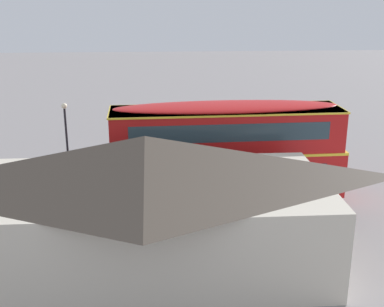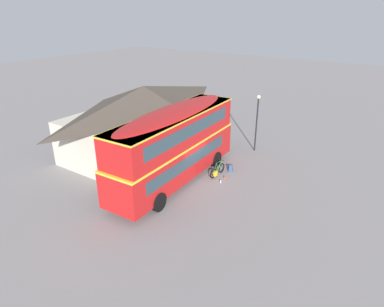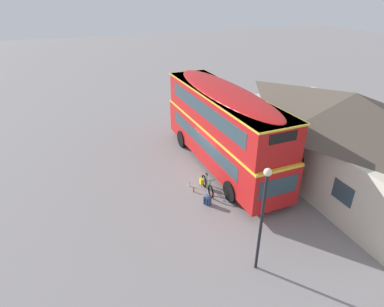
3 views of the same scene
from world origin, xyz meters
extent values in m
plane|color=gray|center=(0.00, 0.00, 0.00)|extent=(120.00, 120.00, 0.00)
cylinder|color=black|center=(2.76, 1.96, 0.55)|extent=(1.11, 0.32, 1.10)
cylinder|color=black|center=(2.85, -0.42, 0.55)|extent=(1.11, 0.32, 1.10)
cylinder|color=black|center=(-3.91, 1.71, 0.55)|extent=(1.11, 0.32, 1.10)
cylinder|color=black|center=(-3.82, -0.67, 0.55)|extent=(1.11, 0.32, 1.10)
cube|color=red|center=(-0.53, 0.65, 1.52)|extent=(10.85, 2.90, 2.10)
cube|color=yellow|center=(-0.53, 0.65, 2.60)|extent=(10.87, 2.92, 0.12)
cube|color=red|center=(-0.53, 0.65, 3.58)|extent=(10.52, 2.84, 1.90)
ellipsoid|color=red|center=(-0.53, 0.65, 4.61)|extent=(10.31, 2.78, 0.36)
cube|color=#2D424C|center=(4.83, 0.85, 1.77)|extent=(0.14, 2.05, 0.90)
cube|color=black|center=(4.69, 0.84, 4.10)|extent=(0.11, 1.38, 0.44)
cube|color=#2D424C|center=(-0.68, -0.60, 1.82)|extent=(8.39, 0.35, 0.76)
cube|color=#2D424C|center=(-0.48, -0.57, 3.73)|extent=(8.82, 0.37, 0.80)
cube|color=#2D424C|center=(-0.77, 1.88, 1.82)|extent=(8.39, 0.35, 0.76)
cube|color=#2D424C|center=(-0.57, 1.86, 3.73)|extent=(8.82, 0.37, 0.80)
cube|color=yellow|center=(-0.53, 0.65, 4.49)|extent=(10.63, 2.92, 0.08)
torus|color=black|center=(2.22, -1.22, 0.34)|extent=(0.68, 0.11, 0.68)
torus|color=black|center=(1.20, -1.17, 0.34)|extent=(0.68, 0.11, 0.68)
cylinder|color=#B2B2B7|center=(2.22, -1.22, 0.34)|extent=(0.05, 0.10, 0.05)
cylinder|color=#B2B2B7|center=(1.20, -1.17, 0.34)|extent=(0.05, 0.10, 0.05)
cylinder|color=#2D6B38|center=(1.95, -1.20, 0.60)|extent=(0.46, 0.06, 0.65)
cylinder|color=#2D6B38|center=(1.88, -1.20, 0.93)|extent=(0.57, 0.06, 0.08)
cylinder|color=#2D6B38|center=(1.66, -1.19, 0.62)|extent=(0.18, 0.04, 0.68)
cylinder|color=#2D6B38|center=(1.47, -1.18, 0.31)|extent=(0.53, 0.06, 0.09)
cylinder|color=#2D6B38|center=(1.40, -1.17, 0.65)|extent=(0.41, 0.05, 0.63)
cylinder|color=#2D6B38|center=(2.19, -1.21, 0.63)|extent=(0.09, 0.04, 0.57)
cylinder|color=black|center=(2.16, -1.21, 0.96)|extent=(0.05, 0.46, 0.03)
ellipsoid|color=black|center=(1.57, -1.18, 0.99)|extent=(0.26, 0.11, 0.06)
cube|color=yellow|center=(1.21, -1.33, 0.36)|extent=(0.29, 0.15, 0.32)
cylinder|color=green|center=(1.95, -1.20, 0.60)|extent=(0.07, 0.07, 0.18)
cube|color=#2D4C7A|center=(2.74, -1.62, 0.24)|extent=(0.40, 0.37, 0.47)
ellipsoid|color=#2D4C7A|center=(2.74, -1.62, 0.47)|extent=(0.38, 0.36, 0.10)
cube|color=navy|center=(2.67, -1.51, 0.16)|extent=(0.21, 0.16, 0.16)
cylinder|color=black|center=(2.74, -1.78, 0.24)|extent=(0.05, 0.05, 0.38)
cylinder|color=black|center=(2.89, -1.68, 0.24)|extent=(0.05, 0.05, 0.38)
cylinder|color=#D84C33|center=(1.50, -1.88, 0.11)|extent=(0.08, 0.08, 0.21)
cylinder|color=black|center=(1.50, -1.88, 0.23)|extent=(0.05, 0.05, 0.03)
cylinder|color=silver|center=(0.90, -1.91, 0.11)|extent=(0.08, 0.08, 0.21)
cylinder|color=black|center=(0.90, -1.91, 0.22)|extent=(0.05, 0.05, 0.03)
cube|color=beige|center=(3.00, 6.21, 1.60)|extent=(12.79, 6.16, 3.20)
pyramid|color=#4C4238|center=(3.00, 6.21, 4.06)|extent=(13.20, 6.56, 1.71)
cube|color=#3D2319|center=(3.01, 3.16, 1.05)|extent=(1.10, 0.05, 2.10)
cube|color=#2D424C|center=(-0.18, 3.14, 1.76)|extent=(1.10, 0.05, 0.90)
cube|color=#2D424C|center=(6.20, 3.17, 1.76)|extent=(1.10, 0.05, 0.90)
cylinder|color=black|center=(7.08, -1.46, 2.09)|extent=(0.11, 0.11, 4.17)
sphere|color=#F2E5BF|center=(7.08, -1.46, 4.29)|extent=(0.28, 0.28, 0.28)
camera|label=1|loc=(2.44, 22.90, 9.69)|focal=47.64mm
camera|label=2|loc=(-15.83, -11.04, 10.33)|focal=31.27mm
camera|label=3|loc=(14.43, -6.88, 9.64)|focal=29.76mm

